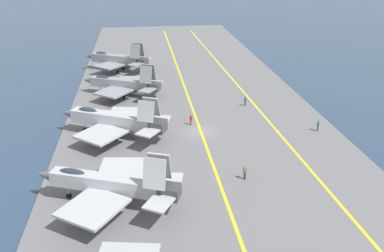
{
  "coord_description": "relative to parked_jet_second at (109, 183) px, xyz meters",
  "views": [
    {
      "loc": [
        -54.49,
        8.53,
        25.77
      ],
      "look_at": [
        -3.49,
        1.78,
        2.9
      ],
      "focal_mm": 38.0,
      "sensor_mm": 36.0,
      "label": 1
    }
  ],
  "objects": [
    {
      "name": "ground_plane",
      "position": [
        17.28,
        -12.4,
        -3.01
      ],
      "size": [
        2000.0,
        2000.0,
        0.0
      ],
      "primitive_type": "plane",
      "color": "navy"
    },
    {
      "name": "carrier_deck",
      "position": [
        17.28,
        -12.4,
        -2.81
      ],
      "size": [
        174.72,
        41.11,
        0.4
      ],
      "primitive_type": "cube",
      "color": "slate",
      "rests_on": "ground"
    },
    {
      "name": "deck_stripe_foul_line",
      "position": [
        17.28,
        -23.71,
        -2.61
      ],
      "size": [
        157.17,
        5.73,
        0.01
      ],
      "primitive_type": "cube",
      "rotation": [
        0.0,
        0.0,
        0.03
      ],
      "color": "yellow",
      "rests_on": "carrier_deck"
    },
    {
      "name": "deck_stripe_centerline",
      "position": [
        17.28,
        -12.4,
        -2.61
      ],
      "size": [
        157.25,
        0.36,
        0.01
      ],
      "primitive_type": "cube",
      "color": "yellow",
      "rests_on": "carrier_deck"
    },
    {
      "name": "parked_jet_second",
      "position": [
        0.0,
        0.0,
        0.0
      ],
      "size": [
        13.79,
        16.27,
        6.56
      ],
      "color": "#A8AAAF",
      "rests_on": "carrier_deck"
    },
    {
      "name": "parked_jet_third",
      "position": [
        17.32,
        0.34,
        -0.06
      ],
      "size": [
        13.72,
        16.53,
        6.37
      ],
      "color": "#A8AAAF",
      "rests_on": "carrier_deck"
    },
    {
      "name": "parked_jet_fourth",
      "position": [
        34.91,
        -0.51,
        -0.3
      ],
      "size": [
        12.91,
        15.41,
        6.2
      ],
      "color": "gray",
      "rests_on": "carrier_deck"
    },
    {
      "name": "parked_jet_fifth",
      "position": [
        51.38,
        1.08,
        0.05
      ],
      "size": [
        12.47,
        15.24,
        6.56
      ],
      "color": "gray",
      "rests_on": "carrier_deck"
    },
    {
      "name": "crew_brown_vest",
      "position": [
        3.11,
        -15.5,
        -1.64
      ],
      "size": [
        0.35,
        0.44,
        1.76
      ],
      "color": "#232328",
      "rests_on": "carrier_deck"
    },
    {
      "name": "crew_green_vest",
      "position": [
        15.09,
        -29.76,
        -1.62
      ],
      "size": [
        0.46,
        0.45,
        1.79
      ],
      "color": "#4C473D",
      "rests_on": "carrier_deck"
    },
    {
      "name": "crew_blue_vest",
      "position": [
        26.83,
        -21.65,
        -1.67
      ],
      "size": [
        0.37,
        0.45,
        1.71
      ],
      "color": "#383328",
      "rests_on": "carrier_deck"
    },
    {
      "name": "crew_red_vest",
      "position": [
        19.75,
        -11.25,
        -1.65
      ],
      "size": [
        0.38,
        0.45,
        1.75
      ],
      "color": "#4C473D",
      "rests_on": "carrier_deck"
    }
  ]
}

